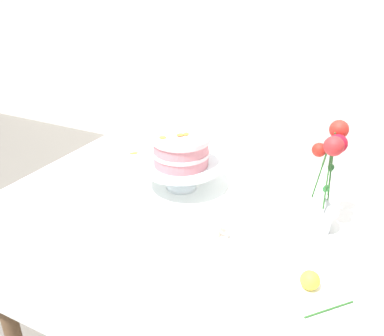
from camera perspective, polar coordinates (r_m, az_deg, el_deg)
dining_table at (r=1.42m, az=0.82°, el=-8.70°), size 1.40×1.00×0.74m
linen_napkin at (r=1.49m, az=-1.49°, el=-2.85°), size 0.36×0.36×0.00m
cake_stand at (r=1.45m, az=-1.53°, el=-0.03°), size 0.29×0.29×0.10m
layer_cake at (r=1.42m, az=-1.56°, el=2.54°), size 0.20×0.20×0.11m
flower_vase at (r=1.25m, az=18.38°, el=-2.33°), size 0.11×0.14×0.34m
teacup at (r=1.23m, az=2.46°, el=-8.59°), size 0.12×0.12×0.05m
fallen_rose at (r=1.09m, az=16.41°, el=-15.06°), size 0.13×0.13×0.05m
loose_petal_0 at (r=1.64m, az=-5.43°, el=0.01°), size 0.04×0.04×0.00m
loose_petal_1 at (r=1.22m, az=24.87°, el=-13.11°), size 0.04×0.04×0.00m
loose_petal_2 at (r=1.79m, az=-8.24°, el=2.09°), size 0.04×0.04×0.00m
loose_petal_3 at (r=1.54m, az=-21.15°, el=-3.79°), size 0.04×0.04×0.00m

